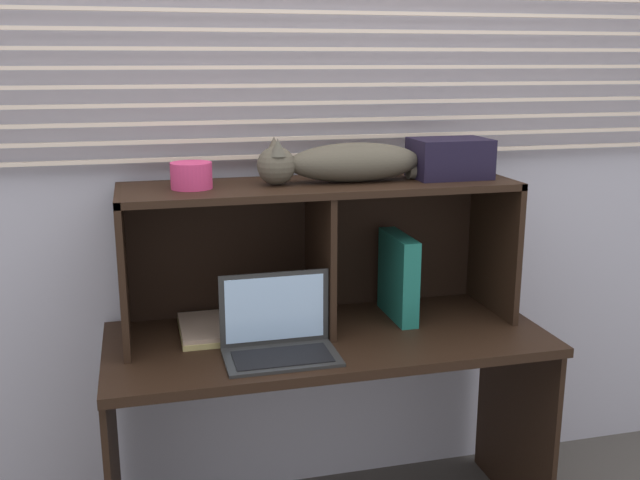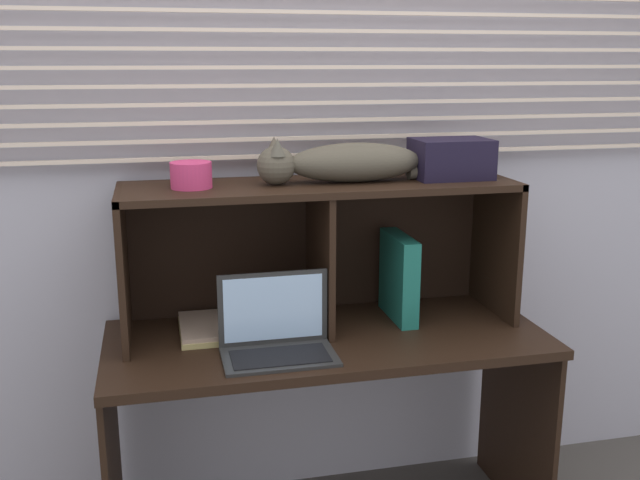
{
  "view_description": "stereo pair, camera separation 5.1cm",
  "coord_description": "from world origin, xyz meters",
  "px_view_note": "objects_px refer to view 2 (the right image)",
  "views": [
    {
      "loc": [
        -0.56,
        -1.86,
        1.55
      ],
      "look_at": [
        0.0,
        0.32,
        0.98
      ],
      "focal_mm": 40.74,
      "sensor_mm": 36.0,
      "label": 1
    },
    {
      "loc": [
        -0.51,
        -1.87,
        1.55
      ],
      "look_at": [
        0.0,
        0.32,
        0.98
      ],
      "focal_mm": 40.74,
      "sensor_mm": 36.0,
      "label": 2
    }
  ],
  "objects_px": {
    "cat": "(347,163)",
    "book_stack": "(205,328)",
    "laptop": "(277,336)",
    "small_basket": "(191,175)",
    "storage_box": "(451,159)",
    "binder_upright": "(399,277)"
  },
  "relations": [
    {
      "from": "cat",
      "to": "laptop",
      "type": "bearing_deg",
      "value": -141.28
    },
    {
      "from": "laptop",
      "to": "small_basket",
      "type": "distance_m",
      "value": 0.55
    },
    {
      "from": "cat",
      "to": "laptop",
      "type": "xyz_separation_m",
      "value": [
        -0.27,
        -0.21,
        -0.48
      ]
    },
    {
      "from": "small_basket",
      "to": "storage_box",
      "type": "distance_m",
      "value": 0.84
    },
    {
      "from": "cat",
      "to": "book_stack",
      "type": "bearing_deg",
      "value": 179.79
    },
    {
      "from": "laptop",
      "to": "storage_box",
      "type": "distance_m",
      "value": 0.81
    },
    {
      "from": "book_stack",
      "to": "storage_box",
      "type": "distance_m",
      "value": 0.96
    },
    {
      "from": "cat",
      "to": "storage_box",
      "type": "distance_m",
      "value": 0.35
    },
    {
      "from": "laptop",
      "to": "storage_box",
      "type": "xyz_separation_m",
      "value": [
        0.62,
        0.21,
        0.48
      ]
    },
    {
      "from": "laptop",
      "to": "binder_upright",
      "type": "bearing_deg",
      "value": 25.4
    },
    {
      "from": "binder_upright",
      "to": "book_stack",
      "type": "xyz_separation_m",
      "value": [
        -0.64,
        0.0,
        -0.13
      ]
    },
    {
      "from": "book_stack",
      "to": "small_basket",
      "type": "distance_m",
      "value": 0.49
    },
    {
      "from": "small_basket",
      "to": "storage_box",
      "type": "relative_size",
      "value": 0.51
    },
    {
      "from": "cat",
      "to": "book_stack",
      "type": "xyz_separation_m",
      "value": [
        -0.46,
        0.0,
        -0.51
      ]
    },
    {
      "from": "binder_upright",
      "to": "storage_box",
      "type": "relative_size",
      "value": 1.16
    },
    {
      "from": "binder_upright",
      "to": "storage_box",
      "type": "distance_m",
      "value": 0.42
    },
    {
      "from": "cat",
      "to": "laptop",
      "type": "height_order",
      "value": "cat"
    },
    {
      "from": "book_stack",
      "to": "binder_upright",
      "type": "bearing_deg",
      "value": -0.15
    },
    {
      "from": "laptop",
      "to": "storage_box",
      "type": "relative_size",
      "value": 1.35
    },
    {
      "from": "cat",
      "to": "small_basket",
      "type": "xyz_separation_m",
      "value": [
        -0.48,
        0.0,
        -0.02
      ]
    },
    {
      "from": "cat",
      "to": "laptop",
      "type": "distance_m",
      "value": 0.59
    },
    {
      "from": "laptop",
      "to": "book_stack",
      "type": "relative_size",
      "value": 1.26
    }
  ]
}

